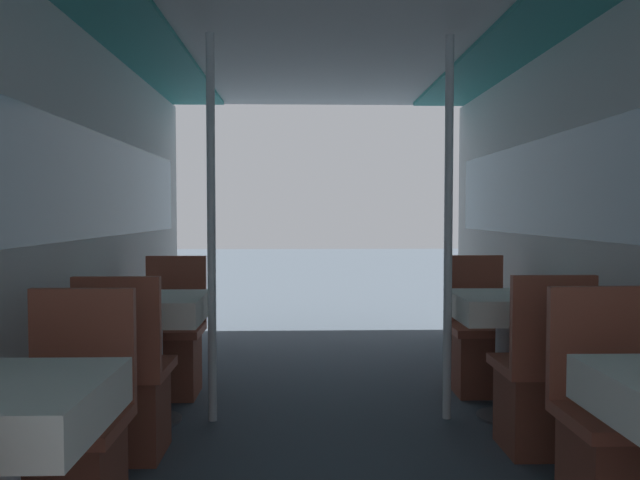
{
  "coord_description": "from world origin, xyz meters",
  "views": [
    {
      "loc": [
        -0.17,
        -0.83,
        1.22
      ],
      "look_at": [
        -0.04,
        3.34,
        1.03
      ],
      "focal_mm": 35.0,
      "sensor_mm": 36.0,
      "label": 1
    }
  ],
  "objects_px": {
    "chair_left_near_1": "(128,399)",
    "support_pole_right_1": "(448,229)",
    "chair_left_far_0": "(70,462)",
    "dining_table_left_1": "(152,317)",
    "dining_table_right_1": "(505,315)",
    "chair_right_near_1": "(539,396)",
    "chair_right_far_0": "(616,455)",
    "chair_right_far_1": "(479,349)",
    "support_pole_left_1": "(211,229)",
    "chair_left_far_1": "(172,352)"
  },
  "relations": [
    {
      "from": "support_pole_left_1",
      "to": "chair_right_near_1",
      "type": "bearing_deg",
      "value": -17.18
    },
    {
      "from": "chair_right_far_0",
      "to": "chair_right_near_1",
      "type": "distance_m",
      "value": 0.77
    },
    {
      "from": "dining_table_right_1",
      "to": "support_pole_right_1",
      "type": "distance_m",
      "value": 0.61
    },
    {
      "from": "support_pole_left_1",
      "to": "support_pole_right_1",
      "type": "relative_size",
      "value": 1.0
    },
    {
      "from": "chair_left_far_1",
      "to": "chair_right_far_1",
      "type": "distance_m",
      "value": 2.07
    },
    {
      "from": "dining_table_left_1",
      "to": "chair_left_near_1",
      "type": "relative_size",
      "value": 0.8
    },
    {
      "from": "dining_table_left_1",
      "to": "chair_left_near_1",
      "type": "height_order",
      "value": "chair_left_near_1"
    },
    {
      "from": "chair_left_far_0",
      "to": "chair_left_far_1",
      "type": "distance_m",
      "value": 1.84
    },
    {
      "from": "dining_table_left_1",
      "to": "support_pole_left_1",
      "type": "relative_size",
      "value": 0.33
    },
    {
      "from": "chair_left_far_1",
      "to": "support_pole_right_1",
      "type": "xyz_separation_m",
      "value": [
        1.72,
        -0.53,
        0.83
      ]
    },
    {
      "from": "dining_table_left_1",
      "to": "support_pole_right_1",
      "type": "relative_size",
      "value": 0.33
    },
    {
      "from": "chair_left_near_1",
      "to": "support_pole_right_1",
      "type": "height_order",
      "value": "support_pole_right_1"
    },
    {
      "from": "chair_left_near_1",
      "to": "chair_left_far_1",
      "type": "bearing_deg",
      "value": 90.0
    },
    {
      "from": "chair_right_far_0",
      "to": "chair_right_far_1",
      "type": "relative_size",
      "value": 1.0
    },
    {
      "from": "dining_table_left_1",
      "to": "chair_right_far_0",
      "type": "relative_size",
      "value": 0.8
    },
    {
      "from": "support_pole_left_1",
      "to": "chair_right_far_0",
      "type": "distance_m",
      "value": 2.32
    },
    {
      "from": "chair_left_near_1",
      "to": "dining_table_right_1",
      "type": "relative_size",
      "value": 1.25
    },
    {
      "from": "chair_left_far_0",
      "to": "dining_table_left_1",
      "type": "bearing_deg",
      "value": -90.0
    },
    {
      "from": "dining_table_right_1",
      "to": "chair_right_near_1",
      "type": "relative_size",
      "value": 0.8
    },
    {
      "from": "chair_left_far_0",
      "to": "chair_right_far_0",
      "type": "relative_size",
      "value": 1.0
    },
    {
      "from": "chair_right_far_1",
      "to": "dining_table_right_1",
      "type": "bearing_deg",
      "value": 90.0
    },
    {
      "from": "dining_table_left_1",
      "to": "dining_table_right_1",
      "type": "xyz_separation_m",
      "value": [
        2.07,
        0.0,
        0.0
      ]
    },
    {
      "from": "chair_left_far_1",
      "to": "chair_right_far_1",
      "type": "bearing_deg",
      "value": -180.0
    },
    {
      "from": "chair_left_far_1",
      "to": "dining_table_right_1",
      "type": "relative_size",
      "value": 1.25
    },
    {
      "from": "chair_right_near_1",
      "to": "chair_left_far_1",
      "type": "bearing_deg",
      "value": 152.74
    },
    {
      "from": "dining_table_right_1",
      "to": "chair_right_far_0",
      "type": "bearing_deg",
      "value": -90.0
    },
    {
      "from": "chair_right_far_0",
      "to": "chair_right_far_1",
      "type": "height_order",
      "value": "same"
    },
    {
      "from": "support_pole_left_1",
      "to": "chair_left_near_1",
      "type": "bearing_deg",
      "value": -122.89
    },
    {
      "from": "dining_table_right_1",
      "to": "chair_right_far_1",
      "type": "height_order",
      "value": "chair_right_far_1"
    },
    {
      "from": "chair_right_far_0",
      "to": "support_pole_left_1",
      "type": "bearing_deg",
      "value": -37.19
    },
    {
      "from": "chair_left_far_0",
      "to": "chair_right_far_1",
      "type": "xyz_separation_m",
      "value": [
        2.07,
        1.84,
        0.0
      ]
    },
    {
      "from": "dining_table_left_1",
      "to": "chair_right_far_0",
      "type": "xyz_separation_m",
      "value": [
        2.07,
        -1.31,
        -0.32
      ]
    },
    {
      "from": "support_pole_right_1",
      "to": "chair_left_far_1",
      "type": "bearing_deg",
      "value": 162.82
    },
    {
      "from": "chair_left_far_1",
      "to": "chair_right_far_0",
      "type": "bearing_deg",
      "value": 138.34
    },
    {
      "from": "chair_left_near_1",
      "to": "support_pole_left_1",
      "type": "relative_size",
      "value": 0.41
    },
    {
      "from": "dining_table_left_1",
      "to": "dining_table_right_1",
      "type": "bearing_deg",
      "value": 0.0
    },
    {
      "from": "dining_table_left_1",
      "to": "chair_right_far_0",
      "type": "height_order",
      "value": "chair_right_far_0"
    },
    {
      "from": "support_pole_left_1",
      "to": "support_pole_right_1",
      "type": "height_order",
      "value": "same"
    },
    {
      "from": "chair_left_far_1",
      "to": "chair_right_far_0",
      "type": "xyz_separation_m",
      "value": [
        2.07,
        -1.84,
        0.0
      ]
    },
    {
      "from": "chair_left_near_1",
      "to": "support_pole_left_1",
      "type": "xyz_separation_m",
      "value": [
        0.34,
        0.53,
        0.83
      ]
    },
    {
      "from": "chair_left_far_1",
      "to": "chair_left_far_0",
      "type": "bearing_deg",
      "value": 90.0
    },
    {
      "from": "chair_left_near_1",
      "to": "support_pole_right_1",
      "type": "relative_size",
      "value": 0.41
    },
    {
      "from": "support_pole_left_1",
      "to": "chair_right_far_0",
      "type": "relative_size",
      "value": 2.44
    },
    {
      "from": "chair_left_far_0",
      "to": "dining_table_left_1",
      "type": "xyz_separation_m",
      "value": [
        0.0,
        1.31,
        0.32
      ]
    },
    {
      "from": "chair_left_far_0",
      "to": "dining_table_right_1",
      "type": "distance_m",
      "value": 2.47
    },
    {
      "from": "dining_table_left_1",
      "to": "dining_table_right_1",
      "type": "height_order",
      "value": "same"
    },
    {
      "from": "support_pole_left_1",
      "to": "dining_table_right_1",
      "type": "bearing_deg",
      "value": -0.0
    },
    {
      "from": "chair_left_near_1",
      "to": "chair_right_near_1",
      "type": "height_order",
      "value": "same"
    },
    {
      "from": "chair_left_near_1",
      "to": "chair_right_near_1",
      "type": "xyz_separation_m",
      "value": [
        2.07,
        0.0,
        0.0
      ]
    },
    {
      "from": "dining_table_right_1",
      "to": "chair_left_far_0",
      "type": "bearing_deg",
      "value": -147.7
    }
  ]
}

